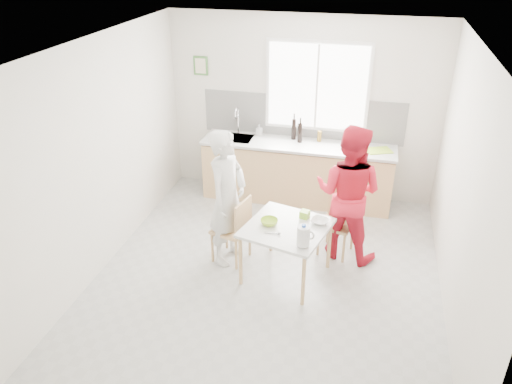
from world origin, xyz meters
TOP-DOWN VIEW (x-y plane):
  - ground at (0.00, 0.00)m, footprint 4.50×4.50m
  - room_shell at (0.00, 0.00)m, footprint 4.50×4.50m
  - window at (0.20, 2.23)m, footprint 1.50×0.06m
  - backsplash at (0.00, 2.24)m, footprint 3.00×0.02m
  - picture_frame at (-1.55, 2.23)m, footprint 0.22×0.03m
  - kitchen_counter at (-0.00, 1.95)m, footprint 2.84×0.64m
  - dining_table at (0.20, 0.01)m, footprint 1.08×1.08m
  - chair_left at (-0.46, 0.18)m, footprint 0.48×0.48m
  - chair_far at (0.74, 0.71)m, footprint 0.47×0.47m
  - person_white at (-0.56, 0.20)m, footprint 0.55×0.71m
  - person_red at (0.83, 0.64)m, footprint 0.98×0.85m
  - bowl_green at (-0.00, 0.01)m, footprint 0.25×0.25m
  - bowl_white at (0.55, 0.17)m, footprint 0.24×0.24m
  - milk_jug at (0.45, -0.34)m, footprint 0.19×0.14m
  - green_box at (0.37, 0.25)m, footprint 0.12×0.12m
  - spoon at (0.07, -0.19)m, footprint 0.16×0.03m
  - cutting_board at (1.15, 1.94)m, footprint 0.42×0.37m
  - wine_bottle_a at (-0.10, 2.11)m, footprint 0.07×0.07m
  - wine_bottle_b at (0.01, 2.00)m, footprint 0.07×0.07m
  - jar_amber at (0.29, 2.11)m, footprint 0.06×0.06m
  - soap_bottle at (-0.63, 2.14)m, footprint 0.10×0.10m

SIDE VIEW (x-z plane):
  - ground at x=0.00m, z-range 0.00..0.00m
  - kitchen_counter at x=0.00m, z-range -0.27..1.10m
  - chair_far at x=0.74m, z-range 0.04..0.89m
  - chair_left at x=-0.46m, z-range 0.04..0.91m
  - dining_table at x=0.20m, z-range 0.27..0.96m
  - spoon at x=0.07m, z-range 0.69..0.70m
  - bowl_white at x=0.55m, z-range 0.68..0.73m
  - bowl_green at x=0.00m, z-range 0.68..0.75m
  - green_box at x=0.37m, z-range 0.68..0.77m
  - milk_jug at x=0.45m, z-range 0.69..0.94m
  - person_white at x=-0.56m, z-range 0.00..1.71m
  - person_red at x=0.83m, z-range 0.00..1.73m
  - cutting_board at x=1.15m, z-range 0.92..0.93m
  - jar_amber at x=0.29m, z-range 0.92..1.08m
  - soap_bottle at x=-0.63m, z-range 0.92..1.09m
  - wine_bottle_b at x=0.01m, z-range 0.92..1.22m
  - wine_bottle_a at x=-0.10m, z-range 0.92..1.24m
  - backsplash at x=0.00m, z-range 0.90..1.55m
  - room_shell at x=0.00m, z-range -0.61..3.89m
  - window at x=0.20m, z-range 1.05..2.35m
  - picture_frame at x=-1.55m, z-range 1.76..2.04m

